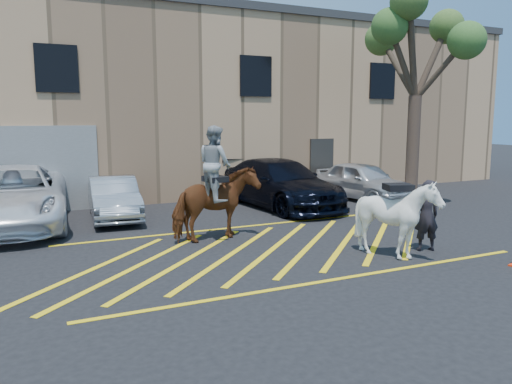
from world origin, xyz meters
name	(u,v)px	position (x,y,z in m)	size (l,w,h in m)	color
ground	(267,246)	(0.00, 0.00, 0.00)	(90.00, 90.00, 0.00)	black
car_white_pickup	(11,197)	(-5.52, 4.93, 0.86)	(2.85, 6.18, 1.72)	white
car_silver_sedan	(114,198)	(-2.73, 4.96, 0.64)	(1.34, 3.86, 1.27)	#9499A1
car_blue_suv	(280,183)	(2.79, 4.59, 0.81)	(2.28, 5.60, 1.63)	black
car_white_suv	(362,181)	(6.31, 4.61, 0.71)	(1.68, 4.18, 1.42)	silver
handler	(426,215)	(3.13, -1.92, 0.83)	(0.60, 0.40, 1.65)	black
warehouse	(146,104)	(-0.01, 11.99, 3.65)	(32.42, 10.20, 7.30)	tan
hatching_zone	(273,249)	(0.00, -0.30, 0.01)	(12.60, 5.12, 0.01)	yellow
mounted_bay	(215,195)	(-0.91, 1.07, 1.16)	(2.32, 1.38, 2.87)	brown
saddled_white	(397,218)	(2.11, -2.10, 0.89)	(1.85, 1.96, 1.76)	white
tree	(418,39)	(7.14, 2.96, 5.69)	(3.99, 4.37, 7.31)	#4E3C2F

